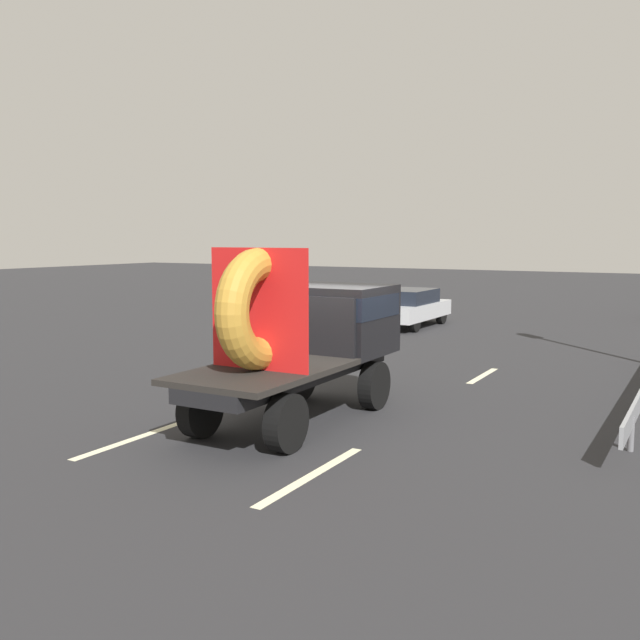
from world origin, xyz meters
The scene contains 7 objects.
ground_plane centered at (0.00, 0.00, 0.00)m, with size 120.00×120.00×0.00m, color #28282B.
flatbed_truck centered at (-0.13, -0.20, 1.60)m, with size 2.02×5.10×3.17m.
distant_sedan centered at (-3.62, 13.05, 0.76)m, with size 1.85×4.33×1.41m.
lane_dash_left_near centered at (-1.88, -3.07, 0.00)m, with size 2.52×0.16×0.01m, color beige.
lane_dash_left_far centered at (-1.88, 5.26, 0.00)m, with size 2.03×0.16×0.01m, color beige.
lane_dash_right_near centered at (1.61, -3.10, 0.00)m, with size 2.82×0.16×0.01m, color beige.
lane_dash_right_far centered at (1.61, 5.11, 0.00)m, with size 2.12×0.16×0.01m, color beige.
Camera 1 is at (6.41, -11.35, 3.33)m, focal length 39.31 mm.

